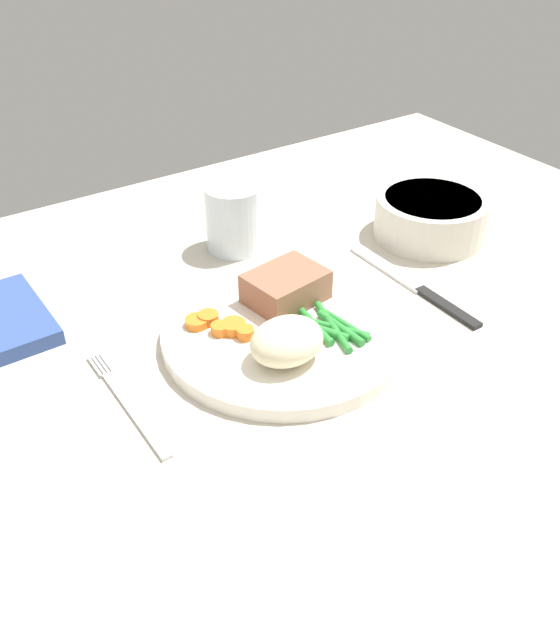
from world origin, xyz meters
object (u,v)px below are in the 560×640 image
object	(u,v)px
fork	(128,403)
water_glass	(233,222)
dinner_plate	(280,334)
meat_portion	(286,287)
salad_bowl	(431,215)
knife	(415,286)

from	to	relation	value
fork	water_glass	xyz separation A→B (cm)	(22.97, 19.54, 3.41)
dinner_plate	water_glass	bearing A→B (deg)	72.64
meat_portion	water_glass	size ratio (longest dim) A/B	0.97
fork	salad_bowl	size ratio (longest dim) A/B	1.17
knife	meat_portion	bearing A→B (deg)	168.03
knife	salad_bowl	distance (cm)	13.25
dinner_plate	salad_bowl	bearing A→B (deg)	15.64
fork	salad_bowl	bearing A→B (deg)	9.83
fork	water_glass	bearing A→B (deg)	39.95
dinner_plate	salad_bowl	size ratio (longest dim) A/B	1.76
knife	water_glass	size ratio (longest dim) A/B	2.47
dinner_plate	salad_bowl	world-z (taller)	salad_bowl
dinner_plate	water_glass	xyz separation A→B (cm)	(6.03, 19.28, 2.81)
dinner_plate	meat_portion	distance (cm)	5.74
meat_portion	fork	xyz separation A→B (cm)	(-20.31, -4.19, -3.08)
meat_portion	water_glass	world-z (taller)	water_glass
knife	water_glass	distance (cm)	23.43
meat_portion	water_glass	xyz separation A→B (cm)	(2.66, 15.35, 0.33)
water_glass	dinner_plate	bearing A→B (deg)	-107.36
fork	water_glass	size ratio (longest dim) A/B	2.00
dinner_plate	meat_portion	bearing A→B (deg)	49.40
dinner_plate	water_glass	distance (cm)	20.39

